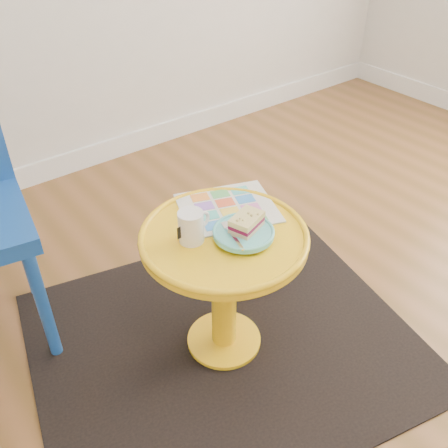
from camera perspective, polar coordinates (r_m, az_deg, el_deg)
floor at (r=1.90m, az=22.57°, el=-15.07°), size 4.00×4.00×0.00m
room_walls at (r=1.96m, az=-21.02°, el=-10.07°), size 4.00×4.00×4.00m
rug at (r=1.84m, az=0.00°, el=-13.23°), size 1.51×1.36×0.01m
side_table at (r=1.59m, az=0.00°, el=-5.14°), size 0.51×0.51×0.49m
newspaper at (r=1.61m, az=0.42°, el=1.86°), size 0.37×0.34×0.01m
mug at (r=1.45m, az=-3.73°, el=-0.18°), size 0.11×0.08×0.10m
plate at (r=1.48m, az=2.25°, el=-1.03°), size 0.18×0.18×0.02m
cake_slice at (r=1.47m, az=2.60°, el=0.21°), size 0.12×0.10×0.05m
fork at (r=1.46m, az=0.94°, el=-1.23°), size 0.05×0.14×0.00m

